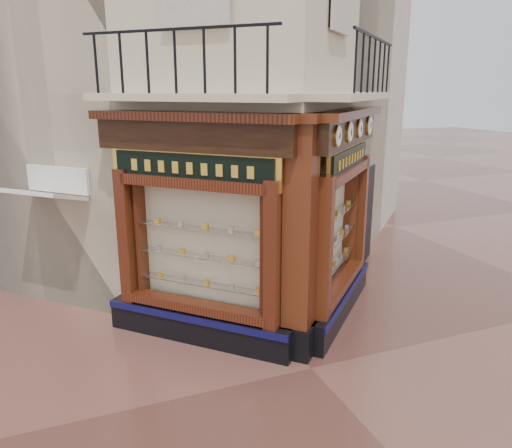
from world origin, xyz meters
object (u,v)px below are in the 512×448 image
corner_pilaster (300,244)px  clock_c (359,129)px  awning (55,315)px  clock_b (349,132)px  signboard_left (192,168)px  clock_d (369,125)px  signboard_right (348,159)px  clock_a (338,136)px

corner_pilaster → clock_c: (1.74, 1.14, 1.67)m
clock_c → awning: clock_c is taller
awning → clock_b: bearing=-162.0°
signboard_left → clock_c: bearing=-132.8°
clock_d → signboard_right: 1.31m
clock_b → awning: (-4.97, 2.53, -3.62)m
clock_a → signboard_right: size_ratio=0.17×
clock_d → signboard_left: clock_d is taller
corner_pilaster → clock_c: size_ratio=11.73×
awning → signboard_left: signboard_left is taller
clock_b → clock_d: clock_d is taller
clock_b → clock_d: size_ratio=0.88×
clock_d → signboard_left: 3.96m
clock_b → signboard_right: bearing=12.0°
clock_a → clock_c: clock_c is taller
clock_b → clock_c: size_ratio=1.05×
clock_c → signboard_right: (-0.28, -0.12, -0.52)m
awning → clock_c: bearing=-154.5°
clock_b → clock_d: 1.72m
clock_d → clock_b: bearing=180.0°
clock_b → clock_d: bearing=-0.0°
clock_b → signboard_right: (0.29, 0.45, -0.52)m
signboard_right → clock_d: bearing=-5.3°
clock_a → awning: (-4.41, 3.09, -3.62)m
clock_a → clock_d: clock_d is taller
clock_d → signboard_left: (-3.85, -0.77, -0.52)m
awning → signboard_right: (5.26, -2.08, 3.10)m
clock_b → signboard_right: 0.74m
corner_pilaster → signboard_right: bearing=-10.2°
clock_b → awning: clock_b is taller
clock_c → awning: bearing=115.5°
corner_pilaster → clock_c: corner_pilaster is taller
clock_a → clock_d: (1.78, 1.78, 0.00)m
clock_a → clock_d: size_ratio=0.83×
clock_a → signboard_right: clock_a is taller
clock_a → signboard_right: bearing=4.8°
clock_c → clock_d: size_ratio=0.84×
corner_pilaster → signboard_left: (-1.46, 1.01, 1.15)m
clock_b → signboard_right: size_ratio=0.18×
awning → signboard_right: 6.45m
clock_c → signboard_right: size_ratio=0.18×
corner_pilaster → clock_b: 2.12m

